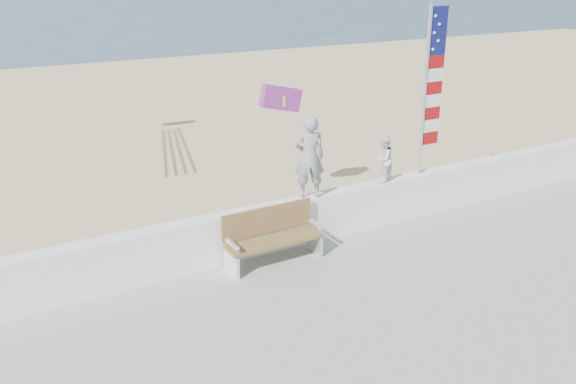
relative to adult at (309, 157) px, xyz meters
name	(u,v)px	position (x,y,z in m)	size (l,w,h in m)	color
ground	(332,303)	(-0.78, -2.00, -1.88)	(220.00, 220.00, 0.00)	#324A65
sand	(155,161)	(-0.78, 7.00, -1.84)	(90.00, 40.00, 0.08)	#CFBA8A
seawall	(273,227)	(-0.78, 0.00, -1.25)	(30.00, 0.35, 0.90)	white
adult	(309,157)	(0.00, 0.00, 0.00)	(0.58, 0.38, 1.59)	gray
child	(383,159)	(1.78, 0.00, -0.32)	(0.47, 0.36, 0.96)	silver
bench	(272,235)	(-1.06, -0.45, -1.19)	(1.80, 0.57, 1.00)	olive
flag	(430,84)	(2.88, 0.00, 1.12)	(0.50, 0.08, 3.50)	silver
parafoil_kite	(282,98)	(0.48, 1.88, 0.73)	(0.95, 0.33, 0.64)	red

